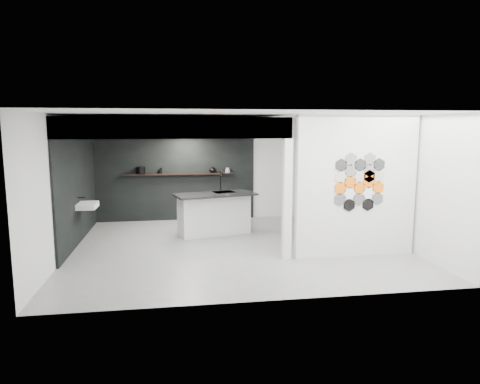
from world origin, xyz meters
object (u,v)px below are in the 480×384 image
(partition_panel, at_px, (356,187))
(wall_basin, at_px, (88,206))
(stockpot, at_px, (141,170))
(glass_bowl, at_px, (228,171))
(glass_vase, at_px, (228,170))
(utensil_cup, at_px, (160,172))
(kitchen_island, at_px, (214,213))
(bottle_dark, at_px, (161,171))
(kettle, at_px, (213,170))

(partition_panel, relative_size, wall_basin, 4.67)
(stockpot, height_order, glass_bowl, stockpot)
(stockpot, bearing_deg, glass_vase, 0.00)
(wall_basin, relative_size, utensil_cup, 5.60)
(kitchen_island, relative_size, utensil_cup, 19.10)
(partition_panel, bearing_deg, bottle_dark, 135.31)
(kitchen_island, bearing_deg, glass_vase, 57.56)
(kettle, xyz_separation_m, utensil_cup, (-1.44, 0.00, -0.02))
(kitchen_island, relative_size, glass_bowl, 15.45)
(glass_vase, bearing_deg, wall_basin, -148.65)
(stockpot, height_order, glass_vase, stockpot)
(stockpot, height_order, utensil_cup, stockpot)
(kitchen_island, bearing_deg, kettle, 71.56)
(kitchen_island, xyz_separation_m, utensil_cup, (-1.32, 1.66, 0.86))
(glass_vase, xyz_separation_m, bottle_dark, (-1.83, 0.00, 0.01))
(stockpot, xyz_separation_m, utensil_cup, (0.51, 0.00, -0.04))
(partition_panel, relative_size, glass_vase, 20.58)
(partition_panel, distance_m, utensil_cup, 5.52)
(partition_panel, xyz_separation_m, wall_basin, (-5.46, 1.80, -0.55))
(kitchen_island, relative_size, glass_vase, 15.05)
(glass_bowl, bearing_deg, stockpot, 180.00)
(partition_panel, relative_size, utensil_cup, 26.12)
(kitchen_island, relative_size, stockpot, 8.54)
(kettle, bearing_deg, glass_vase, -10.26)
(kettle, bearing_deg, stockpot, 169.74)
(partition_panel, xyz_separation_m, glass_bowl, (-2.08, 3.87, -0.03))
(kitchen_island, height_order, glass_bowl, kitchen_island)
(kettle, distance_m, utensil_cup, 1.44)
(glass_bowl, bearing_deg, bottle_dark, 180.00)
(glass_bowl, bearing_deg, kitchen_island, -108.09)
(glass_bowl, xyz_separation_m, utensil_cup, (-1.86, 0.00, 0.01))
(partition_panel, relative_size, kitchen_island, 1.37)
(wall_basin, distance_m, bottle_dark, 2.64)
(partition_panel, relative_size, stockpot, 11.67)
(partition_panel, bearing_deg, kitchen_island, 139.90)
(partition_panel, xyz_separation_m, kitchen_island, (-2.62, 2.20, -0.88))
(bottle_dark, bearing_deg, wall_basin, -127.02)
(glass_vase, bearing_deg, utensil_cup, 180.00)
(bottle_dark, xyz_separation_m, utensil_cup, (-0.03, 0.00, -0.03))
(stockpot, distance_m, bottle_dark, 0.54)
(utensil_cup, bearing_deg, stockpot, 180.00)
(partition_panel, distance_m, glass_bowl, 4.39)
(wall_basin, height_order, glass_bowl, glass_bowl)
(stockpot, bearing_deg, kitchen_island, -42.27)
(glass_vase, distance_m, utensil_cup, 1.86)
(kitchen_island, bearing_deg, utensil_cup, 114.07)
(wall_basin, relative_size, kettle, 3.30)
(glass_bowl, height_order, glass_vase, glass_vase)
(glass_vase, bearing_deg, glass_bowl, 0.00)
(partition_panel, height_order, stockpot, partition_panel)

